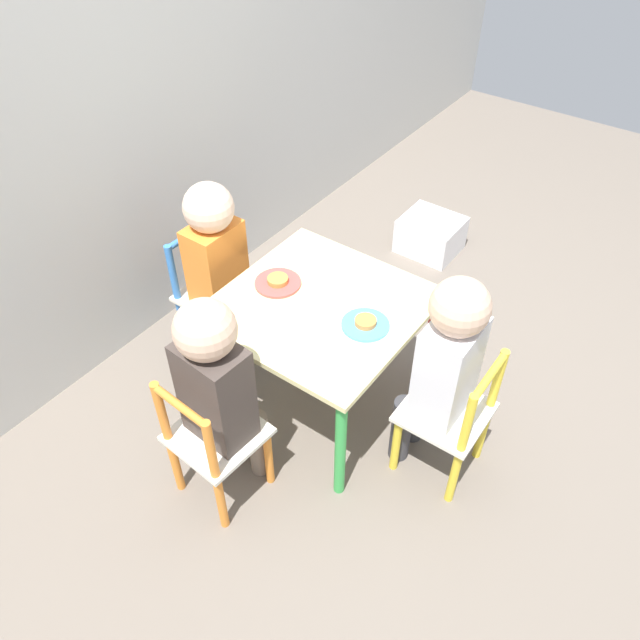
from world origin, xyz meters
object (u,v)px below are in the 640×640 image
(kids_table, at_px, (320,318))
(child_left, at_px, (218,383))
(plate_front, at_px, (365,324))
(plate_back, at_px, (278,282))
(child_front, at_px, (444,361))
(chair_blue, at_px, (213,295))
(storage_bin, at_px, (430,235))
(child_back, at_px, (218,257))
(chair_orange, at_px, (213,442))
(chair_yellow, at_px, (451,418))

(kids_table, xyz_separation_m, child_left, (-0.46, 0.03, 0.07))
(kids_table, xyz_separation_m, plate_front, (-0.00, -0.18, 0.07))
(plate_back, bearing_deg, child_front, -89.74)
(chair_blue, bearing_deg, child_left, -133.30)
(storage_bin, bearing_deg, child_back, 163.14)
(child_left, bearing_deg, plate_back, -68.19)
(kids_table, distance_m, chair_orange, 0.54)
(kids_table, bearing_deg, child_left, 176.10)
(chair_blue, bearing_deg, plate_front, -90.02)
(chair_blue, bearing_deg, child_front, -89.88)
(chair_yellow, height_order, chair_orange, same)
(plate_front, bearing_deg, child_front, -89.42)
(child_back, bearing_deg, child_left, -137.03)
(plate_back, bearing_deg, chair_blue, 90.14)
(plate_front, distance_m, plate_back, 0.36)
(plate_front, xyz_separation_m, storage_bin, (1.09, 0.31, -0.39))
(chair_blue, bearing_deg, plate_back, -89.95)
(child_back, bearing_deg, plate_front, -90.03)
(chair_yellow, distance_m, plate_front, 0.41)
(child_front, relative_size, child_left, 1.01)
(chair_orange, bearing_deg, plate_front, -108.64)
(child_front, bearing_deg, chair_yellow, 90.00)
(child_left, relative_size, storage_bin, 2.85)
(kids_table, distance_m, child_left, 0.46)
(chair_yellow, bearing_deg, kids_table, -90.00)
(chair_yellow, height_order, chair_blue, same)
(chair_yellow, relative_size, storage_bin, 1.88)
(child_left, relative_size, plate_front, 5.08)
(storage_bin, bearing_deg, chair_yellow, -149.32)
(chair_orange, xyz_separation_m, plate_front, (0.52, -0.21, 0.23))
(plate_back, relative_size, storage_bin, 0.58)
(child_back, distance_m, plate_back, 0.28)
(chair_blue, height_order, child_left, child_left)
(chair_yellow, bearing_deg, plate_back, -90.09)
(chair_yellow, xyz_separation_m, chair_orange, (-0.52, 0.55, 0.00))
(kids_table, height_order, chair_yellow, chair_yellow)
(child_front, height_order, child_back, child_front)
(chair_yellow, relative_size, plate_front, 3.34)
(chair_yellow, height_order, child_left, child_left)
(kids_table, xyz_separation_m, plate_back, (0.00, 0.18, 0.07))
(child_back, bearing_deg, chair_yellow, -89.86)
(chair_yellow, height_order, storage_bin, chair_yellow)
(child_left, bearing_deg, plate_front, -110.78)
(child_left, distance_m, storage_bin, 1.60)
(kids_table, relative_size, child_front, 0.81)
(plate_front, bearing_deg, child_left, 155.32)
(child_back, bearing_deg, storage_bin, -16.95)
(chair_yellow, distance_m, child_front, 0.23)
(chair_yellow, xyz_separation_m, plate_front, (-0.00, 0.34, 0.23))
(chair_blue, xyz_separation_m, plate_front, (0.00, -0.70, 0.23))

